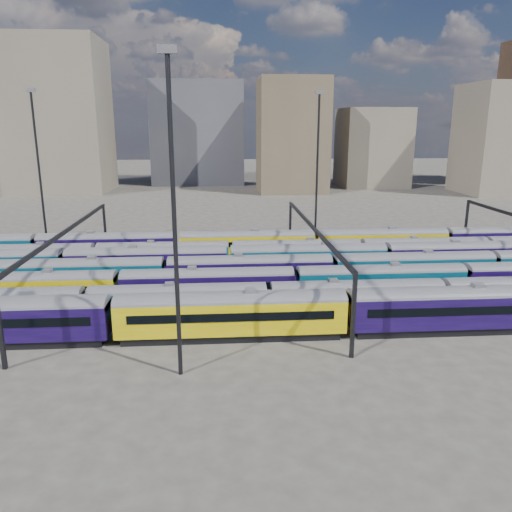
{
  "coord_description": "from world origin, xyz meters",
  "views": [
    {
      "loc": [
        -1.45,
        -60.12,
        20.09
      ],
      "look_at": [
        3.25,
        4.84,
        3.0
      ],
      "focal_mm": 35.0,
      "sensor_mm": 36.0,
      "label": 1
    }
  ],
  "objects": [
    {
      "name": "rake_6",
      "position": [
        13.21,
        15.0,
        2.73
      ],
      "size": [
        126.55,
        3.09,
        5.2
      ],
      "color": "black",
      "rests_on": "ground"
    },
    {
      "name": "rake_4",
      "position": [
        -0.44,
        5.0,
        2.79
      ],
      "size": [
        129.41,
        3.16,
        5.32
      ],
      "color": "black",
      "rests_on": "ground"
    },
    {
      "name": "mast_3",
      "position": [
        15.0,
        24.0,
        13.97
      ],
      "size": [
        1.4,
        0.5,
        25.6
      ],
      "color": "black",
      "rests_on": "ground"
    },
    {
      "name": "rake_1",
      "position": [
        3.52,
        -10.0,
        2.46
      ],
      "size": [
        114.2,
        2.79,
        4.68
      ],
      "color": "black",
      "rests_on": "ground"
    },
    {
      "name": "rake_2",
      "position": [
        -3.02,
        -5.0,
        2.62
      ],
      "size": [
        101.04,
        2.96,
        4.98
      ],
      "color": "black",
      "rests_on": "ground"
    },
    {
      "name": "gantry_1",
      "position": [
        -20.0,
        0.0,
        6.79
      ],
      "size": [
        0.35,
        40.35,
        8.03
      ],
      "color": "black",
      "rests_on": "ground"
    },
    {
      "name": "mast_1",
      "position": [
        -30.0,
        22.0,
        13.97
      ],
      "size": [
        1.4,
        0.5,
        25.6
      ],
      "color": "black",
      "rests_on": "ground"
    },
    {
      "name": "rake_5",
      "position": [
        9.53,
        10.0,
        2.47
      ],
      "size": [
        133.97,
        2.8,
        4.7
      ],
      "color": "black",
      "rests_on": "ground"
    },
    {
      "name": "gantry_2",
      "position": [
        10.0,
        0.0,
        6.79
      ],
      "size": [
        0.35,
        40.35,
        8.03
      ],
      "color": "black",
      "rests_on": "ground"
    },
    {
      "name": "rake_0",
      "position": [
        10.72,
        -15.0,
        2.92
      ],
      "size": [
        135.0,
        3.29,
        5.55
      ],
      "color": "black",
      "rests_on": "ground"
    },
    {
      "name": "mast_2",
      "position": [
        -5.0,
        -22.0,
        13.97
      ],
      "size": [
        1.4,
        0.5,
        25.6
      ],
      "color": "black",
      "rests_on": "ground"
    },
    {
      "name": "ground",
      "position": [
        0.0,
        0.0,
        0.0
      ],
      "size": [
        500.0,
        500.0,
        0.0
      ],
      "primitive_type": "plane",
      "color": "#3F3B36",
      "rests_on": "ground"
    },
    {
      "name": "rake_3",
      "position": [
        12.67,
        0.0,
        2.71
      ],
      "size": [
        125.69,
        3.06,
        5.16
      ],
      "color": "black",
      "rests_on": "ground"
    }
  ]
}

